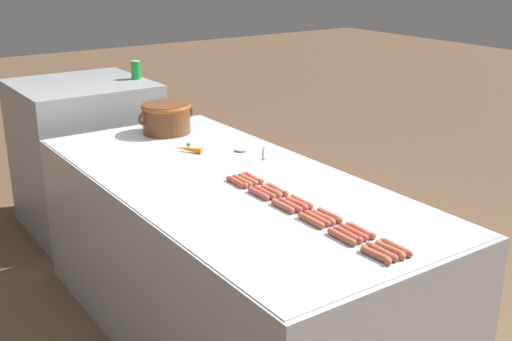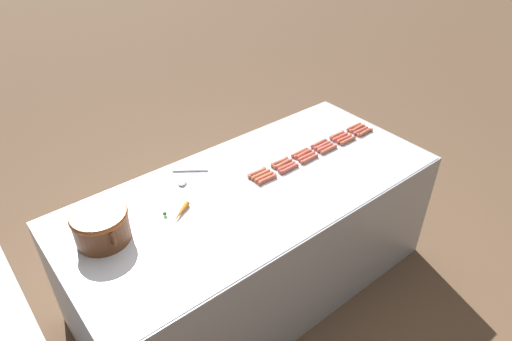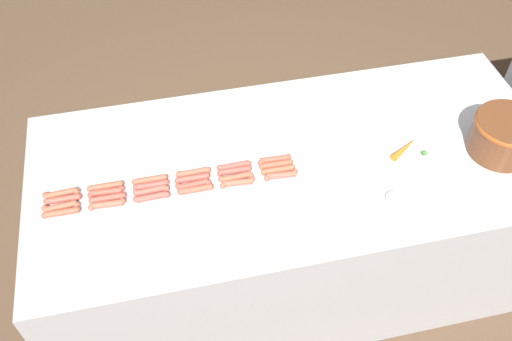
# 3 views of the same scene
# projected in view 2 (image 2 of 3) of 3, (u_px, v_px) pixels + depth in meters

# --- Properties ---
(ground_plane) EXTENTS (20.00, 20.00, 0.00)m
(ground_plane) POSITION_uv_depth(u_px,v_px,m) (254.00, 282.00, 3.20)
(ground_plane) COLOR brown
(griddle_counter) EXTENTS (1.05, 2.32, 0.85)m
(griddle_counter) POSITION_uv_depth(u_px,v_px,m) (254.00, 238.00, 2.95)
(griddle_counter) COLOR #ADAFB5
(griddle_counter) RESTS_ON ground_plane
(hot_dog_0) EXTENTS (0.03, 0.15, 0.03)m
(hot_dog_0) POSITION_uv_depth(u_px,v_px,m) (365.00, 132.00, 3.20)
(hot_dog_0) COLOR #B15C40
(hot_dog_0) RESTS_ON griddle_counter
(hot_dog_1) EXTENTS (0.03, 0.15, 0.03)m
(hot_dog_1) POSITION_uv_depth(u_px,v_px,m) (348.00, 141.00, 3.11)
(hot_dog_1) COLOR #AF5940
(hot_dog_1) RESTS_ON griddle_counter
(hot_dog_2) EXTENTS (0.03, 0.15, 0.03)m
(hot_dog_2) POSITION_uv_depth(u_px,v_px,m) (329.00, 149.00, 3.02)
(hot_dog_2) COLOR #B65B42
(hot_dog_2) RESTS_ON griddle_counter
(hot_dog_3) EXTENTS (0.03, 0.15, 0.03)m
(hot_dog_3) POSITION_uv_depth(u_px,v_px,m) (309.00, 159.00, 2.92)
(hot_dog_3) COLOR #B35A43
(hot_dog_3) RESTS_ON griddle_counter
(hot_dog_4) EXTENTS (0.03, 0.15, 0.03)m
(hot_dog_4) POSITION_uv_depth(u_px,v_px,m) (289.00, 169.00, 2.83)
(hot_dog_4) COLOR #BA5043
(hot_dog_4) RESTS_ON griddle_counter
(hot_dog_5) EXTENTS (0.03, 0.15, 0.03)m
(hot_dog_5) POSITION_uv_depth(u_px,v_px,m) (267.00, 179.00, 2.74)
(hot_dog_5) COLOR #BC523D
(hot_dog_5) RESTS_ON griddle_counter
(hot_dog_6) EXTENTS (0.03, 0.15, 0.03)m
(hot_dog_6) POSITION_uv_depth(u_px,v_px,m) (361.00, 131.00, 3.22)
(hot_dog_6) COLOR #B65446
(hot_dog_6) RESTS_ON griddle_counter
(hot_dog_7) EXTENTS (0.03, 0.15, 0.03)m
(hot_dog_7) POSITION_uv_depth(u_px,v_px,m) (344.00, 139.00, 3.13)
(hot_dog_7) COLOR #BB4F3F
(hot_dog_7) RESTS_ON griddle_counter
(hot_dog_8) EXTENTS (0.03, 0.15, 0.03)m
(hot_dog_8) POSITION_uv_depth(u_px,v_px,m) (325.00, 147.00, 3.04)
(hot_dog_8) COLOR #BC5045
(hot_dog_8) RESTS_ON griddle_counter
(hot_dog_9) EXTENTS (0.03, 0.15, 0.03)m
(hot_dog_9) POSITION_uv_depth(u_px,v_px,m) (307.00, 156.00, 2.95)
(hot_dog_9) COLOR #BB5346
(hot_dog_9) RESTS_ON griddle_counter
(hot_dog_10) EXTENTS (0.03, 0.15, 0.03)m
(hot_dog_10) POSITION_uv_depth(u_px,v_px,m) (286.00, 166.00, 2.85)
(hot_dog_10) COLOR #B64F44
(hot_dog_10) RESTS_ON griddle_counter
(hot_dog_11) EXTENTS (0.03, 0.15, 0.03)m
(hot_dog_11) POSITION_uv_depth(u_px,v_px,m) (264.00, 177.00, 2.76)
(hot_dog_11) COLOR #BD573D
(hot_dog_11) RESTS_ON griddle_counter
(hot_dog_12) EXTENTS (0.04, 0.15, 0.03)m
(hot_dog_12) POSITION_uv_depth(u_px,v_px,m) (357.00, 128.00, 3.25)
(hot_dog_12) COLOR #B45C42
(hot_dog_12) RESTS_ON griddle_counter
(hot_dog_13) EXTENTS (0.03, 0.15, 0.03)m
(hot_dog_13) POSITION_uv_depth(u_px,v_px,m) (340.00, 137.00, 3.15)
(hot_dog_13) COLOR #BB5143
(hot_dog_13) RESTS_ON griddle_counter
(hot_dog_14) EXTENTS (0.03, 0.15, 0.03)m
(hot_dog_14) POSITION_uv_depth(u_px,v_px,m) (322.00, 146.00, 3.06)
(hot_dog_14) COLOR #B85847
(hot_dog_14) RESTS_ON griddle_counter
(hot_dog_15) EXTENTS (0.04, 0.15, 0.03)m
(hot_dog_15) POSITION_uv_depth(u_px,v_px,m) (303.00, 154.00, 2.97)
(hot_dog_15) COLOR #BB4F3F
(hot_dog_15) RESTS_ON griddle_counter
(hot_dog_16) EXTENTS (0.03, 0.15, 0.03)m
(hot_dog_16) POSITION_uv_depth(u_px,v_px,m) (283.00, 164.00, 2.88)
(hot_dog_16) COLOR #B05C42
(hot_dog_16) RESTS_ON griddle_counter
(hot_dog_17) EXTENTS (0.03, 0.15, 0.03)m
(hot_dog_17) POSITION_uv_depth(u_px,v_px,m) (261.00, 175.00, 2.78)
(hot_dog_17) COLOR #B35D3F
(hot_dog_17) RESTS_ON griddle_counter
(hot_dog_18) EXTENTS (0.03, 0.15, 0.03)m
(hot_dog_18) POSITION_uv_depth(u_px,v_px,m) (354.00, 127.00, 3.26)
(hot_dog_18) COLOR #B2563D
(hot_dog_18) RESTS_ON griddle_counter
(hot_dog_19) EXTENTS (0.03, 0.15, 0.03)m
(hot_dog_19) POSITION_uv_depth(u_px,v_px,m) (337.00, 135.00, 3.17)
(hot_dog_19) COLOR #BB5B46
(hot_dog_19) RESTS_ON griddle_counter
(hot_dog_20) EXTENTS (0.03, 0.15, 0.03)m
(hot_dog_20) POSITION_uv_depth(u_px,v_px,m) (319.00, 143.00, 3.08)
(hot_dog_20) COLOR #B15245
(hot_dog_20) RESTS_ON griddle_counter
(hot_dog_21) EXTENTS (0.03, 0.15, 0.03)m
(hot_dog_21) POSITION_uv_depth(u_px,v_px,m) (300.00, 153.00, 2.99)
(hot_dog_21) COLOR #B45540
(hot_dog_21) RESTS_ON griddle_counter
(hot_dog_22) EXTENTS (0.04, 0.15, 0.03)m
(hot_dog_22) POSITION_uv_depth(u_px,v_px,m) (280.00, 162.00, 2.90)
(hot_dog_22) COLOR #B25A44
(hot_dog_22) RESTS_ON griddle_counter
(hot_dog_23) EXTENTS (0.04, 0.15, 0.03)m
(hot_dog_23) POSITION_uv_depth(u_px,v_px,m) (257.00, 173.00, 2.80)
(hot_dog_23) COLOR #B65946
(hot_dog_23) RESTS_ON griddle_counter
(bean_pot) EXTENTS (0.36, 0.29, 0.18)m
(bean_pot) POSITION_uv_depth(u_px,v_px,m) (101.00, 224.00, 2.29)
(bean_pot) COLOR brown
(bean_pot) RESTS_ON griddle_counter
(serving_spoon) EXTENTS (0.19, 0.24, 0.02)m
(serving_spoon) POSITION_uv_depth(u_px,v_px,m) (185.00, 179.00, 2.76)
(serving_spoon) COLOR #B7B7BC
(serving_spoon) RESTS_ON griddle_counter
(carrot) EXTENTS (0.12, 0.16, 0.03)m
(carrot) POSITION_uv_depth(u_px,v_px,m) (179.00, 212.00, 2.49)
(carrot) COLOR orange
(carrot) RESTS_ON griddle_counter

